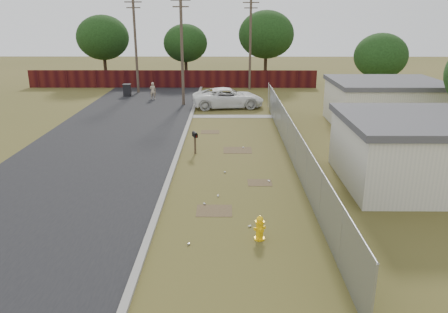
{
  "coord_description": "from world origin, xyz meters",
  "views": [
    {
      "loc": [
        -0.32,
        -20.61,
        7.36
      ],
      "look_at": [
        -0.44,
        -1.5,
        1.1
      ],
      "focal_mm": 35.0,
      "sensor_mm": 36.0,
      "label": 1
    }
  ],
  "objects_px": {
    "pickup_truck": "(228,98)",
    "pedestrian": "(153,91)",
    "trash_bin": "(127,90)",
    "fire_hydrant": "(260,228)",
    "mailbox": "(195,137)"
  },
  "relations": [
    {
      "from": "mailbox",
      "to": "pedestrian",
      "type": "xyz_separation_m",
      "value": [
        -4.92,
        16.1,
        -0.22
      ]
    },
    {
      "from": "pickup_truck",
      "to": "pedestrian",
      "type": "relative_size",
      "value": 3.78
    },
    {
      "from": "pickup_truck",
      "to": "pedestrian",
      "type": "height_order",
      "value": "pickup_truck"
    },
    {
      "from": "fire_hydrant",
      "to": "pickup_truck",
      "type": "xyz_separation_m",
      "value": [
        -1.02,
        22.16,
        0.39
      ]
    },
    {
      "from": "mailbox",
      "to": "trash_bin",
      "type": "height_order",
      "value": "mailbox"
    },
    {
      "from": "fire_hydrant",
      "to": "trash_bin",
      "type": "distance_m",
      "value": 29.21
    },
    {
      "from": "fire_hydrant",
      "to": "pedestrian",
      "type": "xyz_separation_m",
      "value": [
        -7.79,
        25.71,
        0.35
      ]
    },
    {
      "from": "mailbox",
      "to": "trash_bin",
      "type": "xyz_separation_m",
      "value": [
        -7.59,
        17.66,
        -0.4
      ]
    },
    {
      "from": "fire_hydrant",
      "to": "pedestrian",
      "type": "distance_m",
      "value": 26.87
    },
    {
      "from": "fire_hydrant",
      "to": "mailbox",
      "type": "distance_m",
      "value": 10.05
    },
    {
      "from": "mailbox",
      "to": "pickup_truck",
      "type": "relative_size",
      "value": 0.21
    },
    {
      "from": "pedestrian",
      "to": "trash_bin",
      "type": "height_order",
      "value": "pedestrian"
    },
    {
      "from": "fire_hydrant",
      "to": "pedestrian",
      "type": "relative_size",
      "value": 0.59
    },
    {
      "from": "pedestrian",
      "to": "trash_bin",
      "type": "xyz_separation_m",
      "value": [
        -2.68,
        1.56,
        -0.18
      ]
    },
    {
      "from": "mailbox",
      "to": "trash_bin",
      "type": "distance_m",
      "value": 19.22
    }
  ]
}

